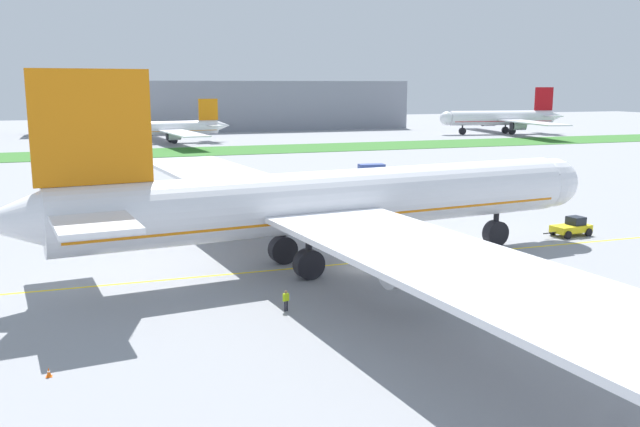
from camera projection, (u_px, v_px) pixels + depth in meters
name	position (u px, v px, depth m)	size (l,w,h in m)	color
ground_plane	(360.00, 269.00, 62.77)	(600.00, 600.00, 0.00)	gray
apron_taxi_line	(351.00, 263.00, 64.83)	(280.00, 0.36, 0.01)	yellow
grass_median_strip	(183.00, 152.00, 172.03)	(320.00, 24.00, 0.10)	#38722D
airliner_foreground	(326.00, 203.00, 62.47)	(59.54, 96.14, 17.85)	white
pushback_tug	(572.00, 227.00, 76.61)	(6.33, 3.00, 2.11)	yellow
ground_crew_wingwalker_port	(286.00, 299.00, 50.96)	(0.54, 0.35, 1.61)	black
ground_crew_marshaller_front	(542.00, 302.00, 49.90)	(0.46, 0.53, 1.74)	black
traffic_cone_starboard_wing	(49.00, 372.00, 39.60)	(0.36, 0.36, 0.58)	#F2590C
service_truck_baggage_loader	(375.00, 172.00, 118.56)	(6.08, 2.92, 3.17)	#33478C
parked_airliner_far_right	(165.00, 128.00, 196.80)	(38.93, 62.17, 12.62)	white
parked_airliner_far_outer	(503.00, 118.00, 233.92)	(45.00, 71.14, 15.81)	white
terminal_building	(229.00, 106.00, 252.26)	(134.75, 20.00, 18.00)	gray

